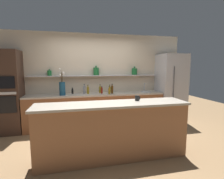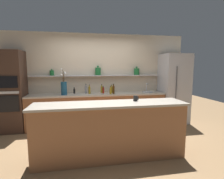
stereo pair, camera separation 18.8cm
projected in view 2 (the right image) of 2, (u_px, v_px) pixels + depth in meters
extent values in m
plane|color=olive|center=(106.00, 144.00, 3.77)|extent=(12.00, 12.00, 0.00)
cube|color=beige|center=(98.00, 79.00, 5.17)|extent=(5.20, 0.10, 2.60)
cube|color=#B7B7BC|center=(97.00, 76.00, 5.01)|extent=(3.64, 0.18, 0.02)
cylinder|color=#19602D|center=(52.00, 73.00, 4.77)|extent=(0.11, 0.11, 0.14)
sphere|color=#19602D|center=(52.00, 70.00, 4.76)|extent=(0.04, 0.04, 0.04)
cylinder|color=#19602D|center=(98.00, 71.00, 4.99)|extent=(0.16, 0.16, 0.22)
sphere|color=#19602D|center=(98.00, 67.00, 4.97)|extent=(0.06, 0.06, 0.06)
cylinder|color=#19602D|center=(137.00, 72.00, 5.20)|extent=(0.16, 0.16, 0.19)
sphere|color=#19602D|center=(137.00, 67.00, 5.18)|extent=(0.05, 0.05, 0.05)
cube|color=brown|center=(98.00, 110.00, 4.92)|extent=(3.74, 0.62, 0.88)
cube|color=#ADA393|center=(98.00, 94.00, 4.86)|extent=(3.74, 0.62, 0.04)
cube|color=#99603D|center=(110.00, 132.00, 3.16)|extent=(2.67, 0.55, 0.98)
cube|color=#ADA393|center=(110.00, 104.00, 3.10)|extent=(2.73, 0.61, 0.04)
cube|color=#B7B7BC|center=(174.00, 89.00, 5.21)|extent=(0.75, 0.70, 2.03)
cylinder|color=#4C4C51|center=(176.00, 87.00, 4.81)|extent=(0.02, 0.02, 1.12)
cube|color=#3D281E|center=(11.00, 92.00, 4.45)|extent=(0.67, 0.62, 2.06)
cube|color=black|center=(6.00, 104.00, 4.16)|extent=(0.56, 0.02, 0.40)
cube|color=black|center=(5.00, 82.00, 4.10)|extent=(0.56, 0.02, 0.28)
cube|color=#B7B7BC|center=(6.00, 93.00, 4.13)|extent=(0.59, 0.02, 0.06)
cylinder|color=navy|center=(64.00, 88.00, 4.60)|extent=(0.15, 0.15, 0.35)
cylinder|color=#4C3319|center=(64.00, 77.00, 4.56)|extent=(0.02, 0.06, 0.24)
sphere|color=silver|center=(65.00, 73.00, 4.54)|extent=(0.05, 0.05, 0.05)
cylinder|color=#4C3319|center=(64.00, 78.00, 4.57)|extent=(0.02, 0.02, 0.22)
sphere|color=silver|center=(65.00, 73.00, 4.59)|extent=(0.05, 0.05, 0.05)
cylinder|color=#4C3319|center=(63.00, 76.00, 4.55)|extent=(0.03, 0.04, 0.33)
sphere|color=silver|center=(61.00, 69.00, 4.50)|extent=(0.04, 0.04, 0.04)
cylinder|color=#4C3319|center=(64.00, 78.00, 4.56)|extent=(0.02, 0.03, 0.21)
sphere|color=silver|center=(65.00, 74.00, 4.54)|extent=(0.04, 0.04, 0.04)
cylinder|color=#4C3319|center=(63.00, 77.00, 4.56)|extent=(0.03, 0.04, 0.27)
sphere|color=silver|center=(62.00, 72.00, 4.56)|extent=(0.04, 0.04, 0.04)
cylinder|color=#4C3319|center=(63.00, 78.00, 4.52)|extent=(0.05, 0.03, 0.18)
sphere|color=silver|center=(61.00, 75.00, 4.48)|extent=(0.05, 0.05, 0.05)
cylinder|color=#B7B7BC|center=(148.00, 92.00, 5.12)|extent=(0.32, 0.32, 0.02)
cylinder|color=#B7B7BC|center=(147.00, 87.00, 5.22)|extent=(0.02, 0.02, 0.22)
cylinder|color=#B7B7BC|center=(147.00, 84.00, 5.14)|extent=(0.02, 0.12, 0.02)
cylinder|color=olive|center=(89.00, 90.00, 4.80)|extent=(0.06, 0.06, 0.19)
cylinder|color=olive|center=(89.00, 86.00, 4.79)|extent=(0.03, 0.03, 0.05)
cylinder|color=black|center=(89.00, 85.00, 4.78)|extent=(0.03, 0.03, 0.01)
cylinder|color=olive|center=(111.00, 91.00, 4.73)|extent=(0.06, 0.06, 0.16)
cylinder|color=olive|center=(111.00, 87.00, 4.71)|extent=(0.03, 0.03, 0.05)
cylinder|color=black|center=(111.00, 86.00, 4.71)|extent=(0.03, 0.03, 0.01)
cylinder|color=maroon|center=(103.00, 91.00, 4.88)|extent=(0.05, 0.05, 0.14)
cylinder|color=maroon|center=(103.00, 88.00, 4.87)|extent=(0.03, 0.03, 0.04)
cylinder|color=black|center=(103.00, 87.00, 4.86)|extent=(0.03, 0.03, 0.01)
cylinder|color=olive|center=(112.00, 90.00, 5.03)|extent=(0.05, 0.05, 0.16)
cylinder|color=olive|center=(112.00, 86.00, 5.02)|extent=(0.03, 0.03, 0.05)
cylinder|color=black|center=(112.00, 85.00, 5.01)|extent=(0.03, 0.03, 0.01)
cylinder|color=#4C2D0C|center=(113.00, 90.00, 4.84)|extent=(0.06, 0.06, 0.21)
cylinder|color=#4C2D0C|center=(113.00, 85.00, 4.82)|extent=(0.03, 0.03, 0.04)
cylinder|color=black|center=(114.00, 84.00, 4.82)|extent=(0.03, 0.03, 0.01)
cylinder|color=black|center=(74.00, 91.00, 4.87)|extent=(0.05, 0.05, 0.12)
cylinder|color=black|center=(74.00, 89.00, 4.86)|extent=(0.03, 0.03, 0.04)
cylinder|color=black|center=(74.00, 88.00, 4.85)|extent=(0.03, 0.03, 0.01)
cylinder|color=gray|center=(86.00, 90.00, 4.88)|extent=(0.07, 0.07, 0.20)
cylinder|color=gray|center=(86.00, 85.00, 4.87)|extent=(0.03, 0.03, 0.04)
cylinder|color=black|center=(86.00, 84.00, 4.86)|extent=(0.03, 0.03, 0.01)
cylinder|color=olive|center=(102.00, 90.00, 4.98)|extent=(0.06, 0.06, 0.18)
cylinder|color=olive|center=(102.00, 86.00, 4.97)|extent=(0.03, 0.03, 0.05)
cylinder|color=black|center=(102.00, 85.00, 4.97)|extent=(0.03, 0.03, 0.01)
cylinder|color=black|center=(135.00, 98.00, 3.29)|extent=(0.08, 0.08, 0.10)
cube|color=black|center=(138.00, 98.00, 3.30)|extent=(0.02, 0.01, 0.06)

